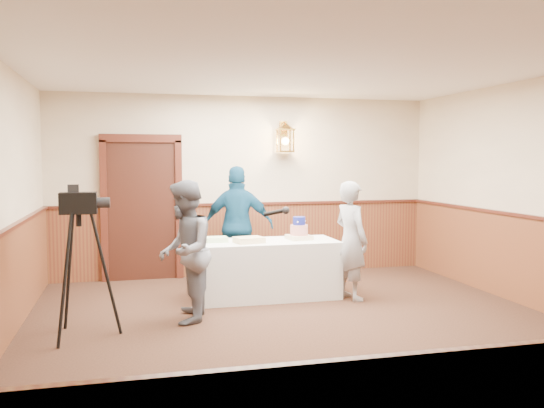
% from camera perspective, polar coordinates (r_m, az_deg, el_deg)
% --- Properties ---
extents(ground, '(7.00, 7.00, 0.00)m').
position_cam_1_polar(ground, '(5.96, 4.26, -13.33)').
color(ground, black).
rests_on(ground, ground).
extents(room_shell, '(6.02, 7.02, 2.81)m').
position_cam_1_polar(room_shell, '(6.10, 2.52, 1.65)').
color(room_shell, '#C5B194').
rests_on(room_shell, ground).
extents(display_table, '(1.80, 0.80, 0.75)m').
position_cam_1_polar(display_table, '(7.64, -0.37, -6.45)').
color(display_table, silver).
rests_on(display_table, ground).
extents(tiered_cake, '(0.33, 0.33, 0.30)m').
position_cam_1_polar(tiered_cake, '(7.69, 2.70, -2.65)').
color(tiered_cake, beige).
rests_on(tiered_cake, display_table).
extents(sheet_cake_yellow, '(0.40, 0.33, 0.07)m').
position_cam_1_polar(sheet_cake_yellow, '(7.39, -2.30, -3.58)').
color(sheet_cake_yellow, '#DBBA83').
rests_on(sheet_cake_yellow, display_table).
extents(sheet_cake_green, '(0.28, 0.23, 0.06)m').
position_cam_1_polar(sheet_cake_green, '(7.50, -5.52, -3.51)').
color(sheet_cake_green, '#BCE7A3').
rests_on(sheet_cake_green, display_table).
extents(interviewer, '(1.48, 0.87, 1.59)m').
position_cam_1_polar(interviewer, '(6.51, -8.65, -4.66)').
color(interviewer, slate).
rests_on(interviewer, ground).
extents(baker, '(0.51, 0.64, 1.54)m').
position_cam_1_polar(baker, '(7.53, 7.84, -3.59)').
color(baker, gray).
rests_on(baker, ground).
extents(assistant_p, '(1.08, 0.63, 1.72)m').
position_cam_1_polar(assistant_p, '(8.28, -3.37, -2.19)').
color(assistant_p, navy).
rests_on(assistant_p, ground).
extents(tv_camera_rig, '(0.58, 0.54, 1.49)m').
position_cam_1_polar(tv_camera_rig, '(6.22, -18.47, -6.45)').
color(tv_camera_rig, black).
rests_on(tv_camera_rig, ground).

